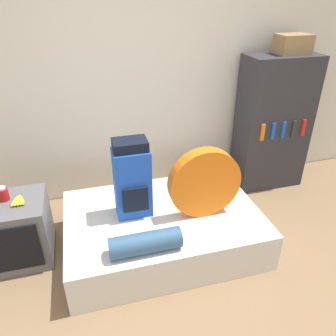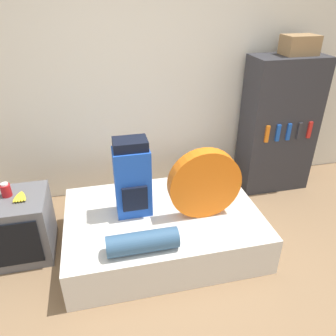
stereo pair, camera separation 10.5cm
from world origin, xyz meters
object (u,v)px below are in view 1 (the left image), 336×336
Objects in this scene: tent_bag at (204,183)px; canister at (3,194)px; sleeping_roll at (145,243)px; television at (14,231)px; cardboard_box at (293,44)px; backpack at (132,180)px; bookshelf at (273,124)px.

tent_bag reaches higher than canister.
television is (-1.03, 0.61, -0.15)m from sleeping_roll.
canister is 3.09m from cardboard_box.
canister is (-0.02, 0.06, 0.35)m from television.
backpack is 0.57m from sleeping_roll.
cardboard_box reaches higher than bookshelf.
tent_bag is 0.41× the size of bookshelf.
sleeping_roll is 1.62× the size of cardboard_box.
cardboard_box is at bearing 20.86° from backpack.
sleeping_roll is at bearing -150.16° from tent_bag.
backpack reaches higher than television.
backpack is at bearing -159.14° from cardboard_box.
cardboard_box is at bearing 8.77° from bookshelf.
tent_bag reaches higher than sleeping_roll.
canister is at bearing 168.68° from tent_bag.
canister is 2.84m from bookshelf.
backpack is 1.28× the size of sleeping_roll.
backpack reaches higher than tent_bag.
bookshelf is (1.74, 0.68, 0.06)m from backpack.
canister is at bearing -169.37° from cardboard_box.
backpack reaches higher than canister.
sleeping_roll is (-0.00, -0.51, -0.26)m from backpack.
tent_bag is 1.78m from cardboard_box.
cardboard_box reaches higher than television.
canister is 0.36× the size of cardboard_box.
canister is 0.08× the size of bookshelf.
bookshelf reaches higher than canister.
sleeping_roll is 4.45× the size of canister.
bookshelf reaches higher than backpack.
television is (-1.62, 0.27, -0.38)m from tent_bag.
cardboard_box is (1.83, 0.70, 0.92)m from backpack.
canister reaches higher than sleeping_roll.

